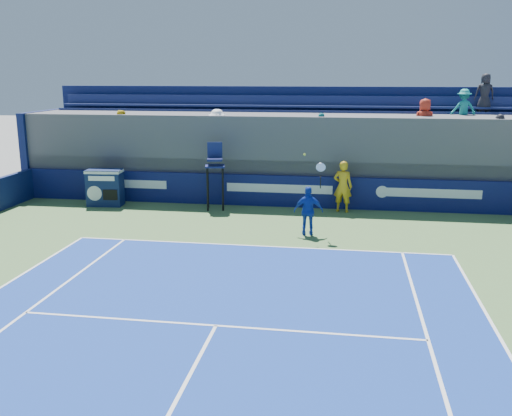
% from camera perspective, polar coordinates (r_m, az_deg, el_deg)
% --- Properties ---
extents(ball_person, '(0.77, 0.59, 1.88)m').
position_cam_1_polar(ball_person, '(20.88, 8.67, 2.15)').
color(ball_person, gold).
rests_on(ball_person, apron).
extents(back_hoarding, '(20.40, 0.21, 1.20)m').
position_cam_1_polar(back_hoarding, '(21.58, 2.35, 1.70)').
color(back_hoarding, '#0D134A').
rests_on(back_hoarding, ground).
extents(match_clock, '(1.38, 0.83, 1.40)m').
position_cam_1_polar(match_clock, '(22.44, -14.86, 2.08)').
color(match_clock, '#0E1B46').
rests_on(match_clock, ground).
extents(umpire_chair, '(0.83, 0.83, 2.48)m').
position_cam_1_polar(umpire_chair, '(21.04, -4.12, 3.95)').
color(umpire_chair, black).
rests_on(umpire_chair, ground).
extents(tennis_player, '(0.96, 0.46, 2.57)m').
position_cam_1_polar(tennis_player, '(17.74, 5.27, -0.27)').
color(tennis_player, '#1437A8').
rests_on(tennis_player, apron).
extents(stadium_seating, '(21.00, 4.05, 4.95)m').
position_cam_1_polar(stadium_seating, '(23.37, 3.03, 5.69)').
color(stadium_seating, '#4B4B50').
rests_on(stadium_seating, ground).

